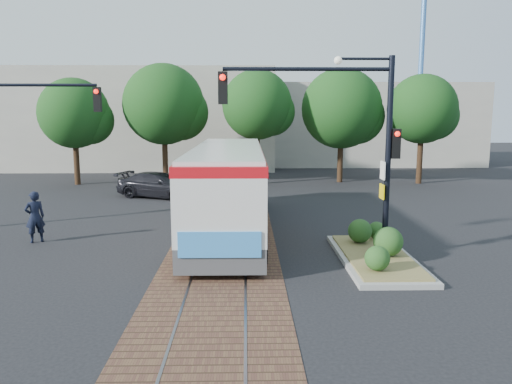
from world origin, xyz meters
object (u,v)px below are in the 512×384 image
at_px(traffic_island, 376,250).
at_px(officer, 35,217).
at_px(parked_car, 159,185).
at_px(city_bus, 228,184).
at_px(signal_pole_main, 348,126).
at_px(signal_pole_left, 12,130).

height_order(traffic_island, officer, officer).
bearing_deg(parked_car, traffic_island, -123.19).
bearing_deg(parked_car, city_bus, -132.15).
xyz_separation_m(signal_pole_main, parked_car, (-7.80, 11.76, -3.48)).
distance_m(traffic_island, parked_car, 14.73).
height_order(city_bus, parked_car, city_bus).
distance_m(city_bus, signal_pole_main, 5.98).
height_order(city_bus, signal_pole_left, signal_pole_left).
bearing_deg(traffic_island, city_bus, 138.99).
xyz_separation_m(signal_pole_left, officer, (1.70, -2.50, -2.95)).
height_order(city_bus, signal_pole_main, signal_pole_main).
xyz_separation_m(traffic_island, signal_pole_left, (-13.19, 4.89, 3.54)).
relative_size(signal_pole_left, parked_car, 1.29).
distance_m(traffic_island, signal_pole_left, 14.50).
distance_m(signal_pole_main, parked_car, 14.53).
bearing_deg(signal_pole_left, traffic_island, -20.36).
xyz_separation_m(city_bus, traffic_island, (4.73, -4.11, -1.49)).
xyz_separation_m(traffic_island, officer, (-11.49, 2.40, 0.59)).
xyz_separation_m(signal_pole_main, officer, (-10.53, 2.31, -3.24)).
height_order(officer, parked_car, officer).
bearing_deg(city_bus, parked_car, 117.79).
xyz_separation_m(city_bus, parked_car, (-4.03, 7.74, -1.14)).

